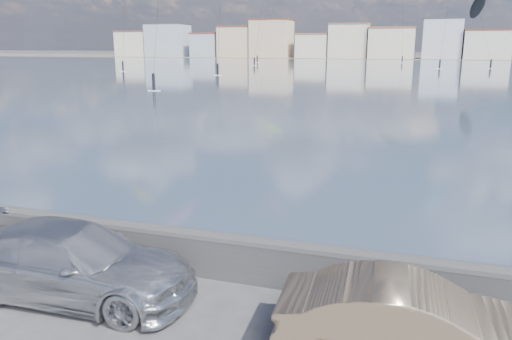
% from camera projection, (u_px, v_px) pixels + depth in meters
% --- Properties ---
extents(ground, '(700.00, 700.00, 0.00)m').
position_uv_depth(ground, '(133.00, 338.00, 8.86)').
color(ground, '#333335').
rests_on(ground, ground).
extents(bay_water, '(500.00, 177.00, 0.00)m').
position_uv_depth(bay_water, '(395.00, 72.00, 93.27)').
color(bay_water, '#32485D').
rests_on(bay_water, ground).
extents(far_shore_strip, '(500.00, 60.00, 0.00)m').
position_uv_depth(far_shore_strip, '(409.00, 58.00, 193.35)').
color(far_shore_strip, '#4C473D').
rests_on(far_shore_strip, ground).
extents(seawall, '(400.00, 0.36, 1.08)m').
position_uv_depth(seawall, '(196.00, 250.00, 11.21)').
color(seawall, '#28282B').
rests_on(seawall, ground).
extents(far_buildings, '(240.79, 13.26, 14.60)m').
position_uv_depth(far_buildings, '(413.00, 42.00, 178.57)').
color(far_buildings, beige).
rests_on(far_buildings, ground).
extents(car_silver, '(5.28, 2.34, 1.50)m').
position_uv_depth(car_silver, '(73.00, 262.00, 10.19)').
color(car_silver, '#B6B8BE').
rests_on(car_silver, ground).
extents(car_champagne, '(4.44, 1.80, 1.43)m').
position_uv_depth(car_champagne, '(412.00, 324.00, 7.98)').
color(car_champagne, tan).
rests_on(car_champagne, ground).
extents(kitesurfer_8, '(5.78, 12.76, 16.47)m').
position_uv_depth(kitesurfer_8, '(478.00, 7.00, 112.84)').
color(kitesurfer_8, black).
rests_on(kitesurfer_8, ground).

